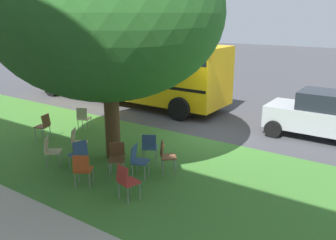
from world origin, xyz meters
TOP-DOWN VIEW (x-y plane):
  - ground at (0.00, 0.00)m, footprint 80.00×80.00m
  - grass_verge at (0.00, 3.20)m, footprint 48.00×6.00m
  - street_tree at (1.42, 3.23)m, footprint 6.36×6.36m
  - chair_0 at (2.41, 4.71)m, footprint 0.59×0.58m
  - chair_1 at (-0.48, 3.21)m, footprint 0.59×0.59m
  - chair_2 at (-0.04, 3.87)m, footprint 0.54×0.53m
  - chair_3 at (1.55, 4.47)m, footprint 0.51×0.51m
  - chair_4 at (-0.60, 4.99)m, footprint 0.50×0.51m
  - chair_5 at (0.72, 5.10)m, footprint 0.57×0.58m
  - chair_6 at (2.33, 3.82)m, footprint 0.58×0.57m
  - chair_7 at (4.52, 3.35)m, footprint 0.53×0.52m
  - chair_8 at (0.54, 4.04)m, footprint 0.58×0.58m
  - chair_9 at (4.11, 1.93)m, footprint 0.54×0.55m
  - chair_10 at (0.28, 2.94)m, footprint 0.56×0.57m
  - parked_car at (-3.40, -2.12)m, footprint 3.70×1.92m
  - school_bus at (5.87, -2.43)m, footprint 10.40×2.80m

SIDE VIEW (x-z plane):
  - ground at x=0.00m, z-range 0.00..0.00m
  - grass_verge at x=0.00m, z-range 0.00..0.01m
  - chair_0 at x=2.41m, z-range 0.08..0.96m
  - chair_1 at x=-0.48m, z-range 0.08..0.96m
  - chair_2 at x=-0.04m, z-range 0.08..0.96m
  - chair_3 at x=1.55m, z-range 0.08..0.96m
  - chair_4 at x=-0.60m, z-range 0.08..0.96m
  - chair_5 at x=0.72m, z-range 0.08..0.96m
  - chair_6 at x=2.33m, z-range 0.08..0.96m
  - chair_7 at x=4.52m, z-range 0.08..0.96m
  - chair_8 at x=0.54m, z-range 0.08..0.96m
  - chair_9 at x=4.11m, z-range 0.08..0.96m
  - chair_10 at x=0.28m, z-range 0.08..0.96m
  - parked_car at x=-3.40m, z-range 0.01..1.66m
  - school_bus at x=5.87m, z-range 0.32..3.20m
  - street_tree at x=1.42m, z-range 0.90..7.42m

